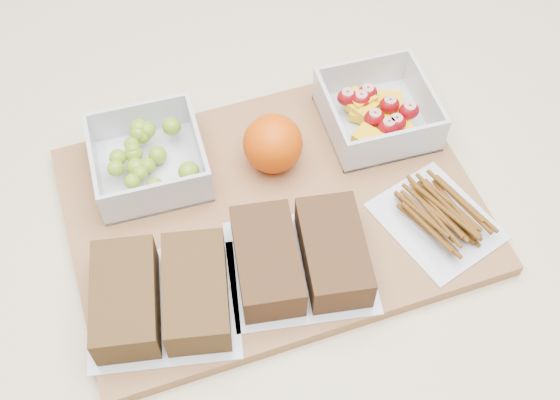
% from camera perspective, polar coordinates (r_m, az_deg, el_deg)
% --- Properties ---
extents(counter, '(1.20, 0.90, 0.90)m').
position_cam_1_polar(counter, '(1.16, -0.12, -12.57)').
color(counter, beige).
rests_on(counter, ground).
extents(cutting_board, '(0.44, 0.32, 0.02)m').
position_cam_1_polar(cutting_board, '(0.74, -0.51, -0.79)').
color(cutting_board, '#9C6A40').
rests_on(cutting_board, counter).
extents(grape_container, '(0.11, 0.11, 0.05)m').
position_cam_1_polar(grape_container, '(0.76, -10.50, 3.35)').
color(grape_container, silver).
rests_on(grape_container, cutting_board).
extents(fruit_container, '(0.12, 0.12, 0.05)m').
position_cam_1_polar(fruit_container, '(0.79, 7.90, 7.02)').
color(fruit_container, silver).
rests_on(fruit_container, cutting_board).
extents(orange, '(0.06, 0.06, 0.06)m').
position_cam_1_polar(orange, '(0.74, -0.59, 4.60)').
color(orange, '#EA4F05').
rests_on(orange, cutting_board).
extents(sandwich_bag_left, '(0.16, 0.15, 0.04)m').
position_cam_1_polar(sandwich_bag_left, '(0.67, -9.64, -7.67)').
color(sandwich_bag_left, silver).
rests_on(sandwich_bag_left, cutting_board).
extents(sandwich_bag_center, '(0.15, 0.14, 0.04)m').
position_cam_1_polar(sandwich_bag_center, '(0.68, 1.67, -4.64)').
color(sandwich_bag_center, silver).
rests_on(sandwich_bag_center, cutting_board).
extents(pretzel_bag, '(0.13, 0.14, 0.03)m').
position_cam_1_polar(pretzel_bag, '(0.73, 12.76, -1.19)').
color(pretzel_bag, silver).
rests_on(pretzel_bag, cutting_board).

